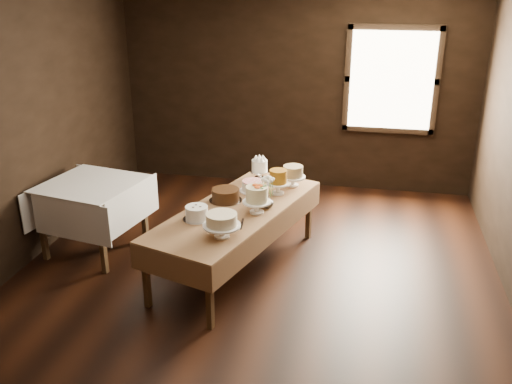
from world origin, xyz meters
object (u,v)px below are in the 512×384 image
object	(u,v)px
display_table	(236,213)
cake_swirl	(197,214)
cake_server_b	(241,226)
cake_server_a	(224,220)
side_table	(91,191)
cake_lattice	(253,187)
flower_vase	(268,202)
cake_flowers	(257,201)
cake_meringue	(259,170)
cake_server_e	(198,210)
cake_chocolate	(226,195)
cake_cream	(222,226)
cake_server_d	(267,205)
cake_caramel	(278,183)
cake_server_c	(251,198)
cake_speckled	(293,177)

from	to	relation	value
display_table	cake_swirl	xyz separation A→B (m)	(-0.31, -0.35, 0.12)
cake_server_b	cake_server_a	bearing A→B (deg)	-125.50
side_table	cake_server_a	xyz separation A→B (m)	(1.60, -0.39, -0.02)
cake_lattice	flower_vase	world-z (taller)	flower_vase
cake_server_a	cake_flowers	bearing A→B (deg)	62.49
cake_meringue	cake_server_e	bearing A→B (deg)	-112.08
side_table	cake_server_a	bearing A→B (deg)	-13.60
cake_meringue	cake_chocolate	bearing A→B (deg)	-105.91
cake_flowers	flower_vase	bearing A→B (deg)	61.90
cake_cream	cake_server_d	distance (m)	0.87
display_table	cake_server_e	world-z (taller)	cake_server_e
cake_server_a	cake_server_e	distance (m)	0.36
cake_flowers	flower_vase	distance (m)	0.19
cake_lattice	cake_caramel	distance (m)	0.30
cake_meringue	cake_server_c	bearing A→B (deg)	-87.44
cake_caramel	cake_cream	size ratio (longest dim) A/B	0.82
cake_swirl	cake_server_e	distance (m)	0.23
cake_flowers	cake_server_b	distance (m)	0.38
cake_cream	cake_server_d	xyz separation A→B (m)	(0.26, 0.82, -0.11)
flower_vase	cake_cream	bearing A→B (deg)	-110.54
display_table	cake_cream	size ratio (longest dim) A/B	6.88
side_table	cake_cream	distance (m)	1.85
cake_flowers	cake_swirl	size ratio (longest dim) A/B	1.01
display_table	side_table	size ratio (longest dim) A/B	2.14
cake_caramel	cake_server_a	world-z (taller)	cake_caramel
cake_speckled	cake_server_d	world-z (taller)	cake_speckled
cake_chocolate	flower_vase	bearing A→B (deg)	-9.35
cake_lattice	cake_server_b	distance (m)	0.93
side_table	cake_server_a	world-z (taller)	side_table
cake_speckled	flower_vase	size ratio (longest dim) A/B	2.24
cake_lattice	cake_flowers	size ratio (longest dim) A/B	1.06
cake_speckled	cake_lattice	world-z (taller)	cake_speckled
cake_server_a	cake_server_d	bearing A→B (deg)	75.26
side_table	cake_server_a	size ratio (longest dim) A/B	4.71
display_table	cake_server_a	xyz separation A→B (m)	(-0.06, -0.30, 0.05)
cake_server_a	cake_chocolate	bearing A→B (deg)	124.68
cake_chocolate	cake_cream	world-z (taller)	cake_cream
display_table	cake_lattice	xyz separation A→B (m)	(0.07, 0.51, 0.10)
cake_speckled	cake_server_c	world-z (taller)	cake_speckled
cake_chocolate	cake_caramel	bearing A→B (deg)	31.94
cake_flowers	cake_swirl	bearing A→B (deg)	-152.07
cake_lattice	cake_swirl	world-z (taller)	cake_swirl
cake_meringue	cake_swirl	distance (m)	1.33
cake_meringue	cake_lattice	world-z (taller)	cake_meringue
flower_vase	cake_speckled	bearing A→B (deg)	75.99
cake_speckled	cake_swirl	xyz separation A→B (m)	(-0.79, -1.11, -0.04)
cake_meringue	cake_server_e	xyz separation A→B (m)	(-0.43, -1.06, -0.10)
side_table	cake_server_c	world-z (taller)	side_table
cake_chocolate	side_table	bearing A→B (deg)	-176.90
cake_flowers	cake_cream	distance (m)	0.64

